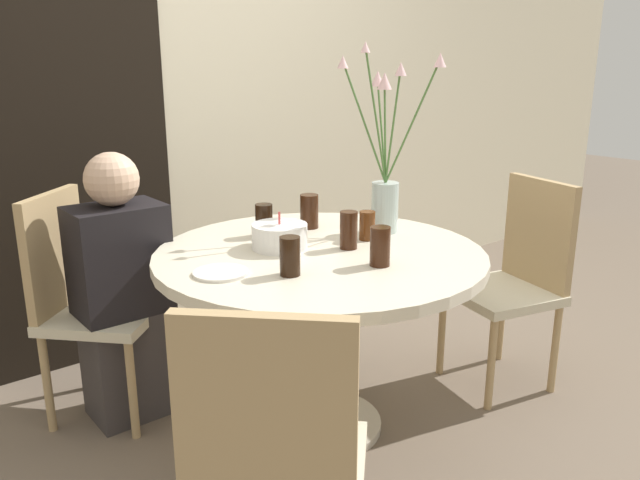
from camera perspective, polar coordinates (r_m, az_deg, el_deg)
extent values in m
plane|color=#6B5B4C|center=(2.55, 0.00, -16.64)|extent=(16.00, 16.00, 0.00)
cube|color=beige|center=(3.15, -14.01, 14.14)|extent=(8.00, 0.05, 2.60)
cube|color=black|center=(2.96, -21.84, 8.05)|extent=(0.90, 0.01, 2.05)
cylinder|color=beige|center=(2.25, 0.00, -1.47)|extent=(1.19, 1.19, 0.04)
cylinder|color=#B7AD99|center=(2.38, 0.00, -9.42)|extent=(0.11, 0.11, 0.65)
cylinder|color=#B7AD99|center=(2.54, 0.00, -16.36)|extent=(0.48, 0.48, 0.03)
cube|color=beige|center=(2.60, -19.07, -6.48)|extent=(0.57, 0.57, 0.04)
cube|color=tan|center=(2.61, -23.13, -1.01)|extent=(0.30, 0.28, 0.46)
cylinder|color=tan|center=(2.48, -16.79, -12.97)|extent=(0.03, 0.03, 0.40)
cylinder|color=tan|center=(2.76, -13.87, -9.71)|extent=(0.03, 0.03, 0.40)
cylinder|color=tan|center=(2.64, -23.68, -11.92)|extent=(0.03, 0.03, 0.40)
cylinder|color=tan|center=(2.90, -20.20, -8.98)|extent=(0.03, 0.03, 0.40)
cube|color=beige|center=(1.61, -3.52, -20.19)|extent=(0.57, 0.57, 0.04)
cube|color=tan|center=(1.33, -5.08, -16.03)|extent=(0.29, 0.30, 0.46)
cube|color=beige|center=(2.79, 16.19, -4.70)|extent=(0.49, 0.49, 0.04)
cube|color=tan|center=(2.83, 19.38, 0.66)|extent=(0.13, 0.38, 0.46)
cylinder|color=tan|center=(2.89, 11.07, -8.30)|extent=(0.03, 0.03, 0.40)
cylinder|color=tan|center=(2.65, 15.38, -10.91)|extent=(0.03, 0.03, 0.40)
cylinder|color=tan|center=(3.09, 16.25, -7.04)|extent=(0.03, 0.03, 0.40)
cylinder|color=tan|center=(2.87, 20.69, -9.30)|extent=(0.03, 0.03, 0.40)
cylinder|color=white|center=(2.27, -3.71, 0.35)|extent=(0.20, 0.20, 0.09)
cylinder|color=#E54C4C|center=(2.25, -3.74, 2.01)|extent=(0.01, 0.01, 0.04)
cylinder|color=#B2C6C1|center=(2.49, 5.94, 2.99)|extent=(0.11, 0.11, 0.20)
cylinder|color=#4C7538|center=(2.42, 8.40, 10.49)|extent=(0.11, 0.16, 0.47)
cone|color=beige|center=(2.40, 10.94, 15.85)|extent=(0.05, 0.05, 0.05)
cylinder|color=#4C7538|center=(2.51, 5.65, 9.96)|extent=(0.08, 0.14, 0.40)
cone|color=beige|center=(2.57, 5.30, 14.48)|extent=(0.05, 0.05, 0.06)
cylinder|color=#4C7538|center=(2.41, 5.13, 11.12)|extent=(0.10, 0.04, 0.51)
cone|color=beige|center=(2.38, 4.18, 17.19)|extent=(0.04, 0.04, 0.04)
cylinder|color=#4C7538|center=(2.44, 4.11, 10.58)|extent=(0.13, 0.13, 0.46)
cone|color=beige|center=(2.44, 2.11, 15.96)|extent=(0.04, 0.04, 0.05)
cylinder|color=#4C7538|center=(2.47, 5.97, 9.77)|extent=(0.04, 0.06, 0.39)
cone|color=beige|center=(2.49, 5.93, 14.26)|extent=(0.06, 0.06, 0.06)
cylinder|color=#4C7538|center=(2.43, 6.67, 10.19)|extent=(0.03, 0.05, 0.43)
cone|color=beige|center=(2.41, 7.38, 15.24)|extent=(0.05, 0.05, 0.05)
cylinder|color=silver|center=(2.02, -9.01, -2.98)|extent=(0.18, 0.18, 0.01)
cylinder|color=#33190C|center=(2.54, -0.99, 2.64)|extent=(0.08, 0.08, 0.14)
cylinder|color=#33190C|center=(2.07, 5.52, -0.58)|extent=(0.07, 0.07, 0.13)
cylinder|color=#51280F|center=(2.38, 4.30, 1.33)|extent=(0.06, 0.06, 0.11)
cylinder|color=#33190C|center=(2.26, 2.64, 0.91)|extent=(0.06, 0.06, 0.14)
cylinder|color=black|center=(2.43, -5.14, 1.82)|extent=(0.07, 0.07, 0.13)
cylinder|color=black|center=(1.97, -2.77, -1.48)|extent=(0.07, 0.07, 0.13)
cube|color=#383333|center=(2.65, -17.10, -10.65)|extent=(0.31, 0.24, 0.44)
cube|color=black|center=(2.49, -17.90, -1.73)|extent=(0.34, 0.24, 0.42)
sphere|color=#D1A889|center=(2.42, -18.52, 5.30)|extent=(0.20, 0.20, 0.20)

